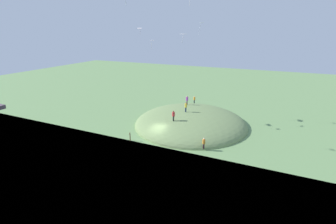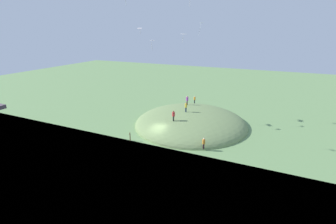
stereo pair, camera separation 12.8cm
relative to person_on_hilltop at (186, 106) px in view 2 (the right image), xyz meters
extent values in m
plane|color=#698E55|center=(-6.89, 2.30, -3.66)|extent=(160.00, 160.00, 0.00)
ellipsoid|color=#708853|center=(0.88, -0.66, -3.66)|extent=(20.56, 20.21, 5.05)
cube|color=#1D2C4C|center=(0.00, 0.00, -0.71)|extent=(0.22, 0.25, 0.87)
cylinder|color=gold|center=(0.00, 0.00, 0.06)|extent=(0.55, 0.55, 0.69)
sphere|color=#9D7956|center=(0.00, 0.00, 0.54)|extent=(0.26, 0.26, 0.26)
cube|color=#3A382E|center=(5.02, 1.59, -0.98)|extent=(0.27, 0.28, 0.88)
cylinder|color=purple|center=(5.02, 1.59, -0.19)|extent=(0.65, 0.65, 0.69)
sphere|color=tan|center=(5.02, 1.59, 0.29)|extent=(0.26, 0.26, 0.26)
cube|color=black|center=(-7.99, -5.67, -3.01)|extent=(0.26, 0.26, 0.81)
cylinder|color=orange|center=(-7.99, -5.67, -2.28)|extent=(0.60, 0.60, 0.64)
sphere|color=beige|center=(-7.99, -5.67, -1.84)|extent=(0.24, 0.24, 0.24)
cube|color=black|center=(8.39, 1.14, -1.61)|extent=(0.22, 0.15, 0.76)
cylinder|color=orange|center=(8.39, 1.14, -0.93)|extent=(0.44, 0.44, 0.60)
sphere|color=beige|center=(8.39, 1.14, -0.52)|extent=(0.23, 0.23, 0.23)
cube|color=black|center=(-4.20, 0.61, -1.06)|extent=(0.28, 0.29, 0.85)
cylinder|color=#C93536|center=(-4.20, 0.61, -0.30)|extent=(0.66, 0.66, 0.67)
sphere|color=brown|center=(-4.20, 0.61, 0.17)|extent=(0.26, 0.26, 0.26)
cylinder|color=white|center=(-9.56, 5.18, 16.21)|extent=(0.05, 0.11, 0.99)
cylinder|color=silver|center=(-3.26, -1.34, 16.59)|extent=(0.11, 0.07, 1.57)
cube|color=white|center=(-2.85, 7.20, 12.93)|extent=(0.75, 0.82, 0.14)
cylinder|color=white|center=(-2.84, 7.09, 12.34)|extent=(0.13, 0.13, 0.83)
cylinder|color=silver|center=(-2.16, 10.03, 17.14)|extent=(0.14, 0.21, 1.17)
cube|color=silver|center=(3.97, -1.01, 13.85)|extent=(0.50, 0.66, 0.05)
cylinder|color=silver|center=(3.87, -0.76, 12.75)|extent=(0.16, 0.31, 1.87)
cube|color=white|center=(-0.60, 6.16, 11.01)|extent=(1.28, 1.18, 0.05)
cylinder|color=white|center=(-0.81, 6.16, 10.10)|extent=(0.06, 0.15, 1.28)
cube|color=silver|center=(3.73, 2.14, 12.00)|extent=(1.30, 1.00, 0.06)
cylinder|color=silver|center=(3.72, 2.29, 11.10)|extent=(0.11, 0.19, 1.22)
cylinder|color=brown|center=(-9.64, 5.58, -2.97)|extent=(0.14, 0.14, 1.37)
camera|label=1|loc=(-37.75, -13.44, 12.55)|focal=25.38mm
camera|label=2|loc=(-37.70, -13.56, 12.55)|focal=25.38mm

